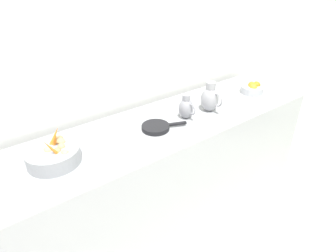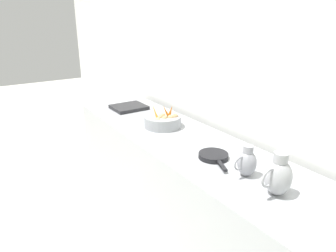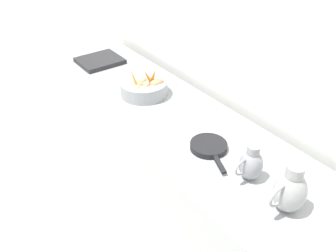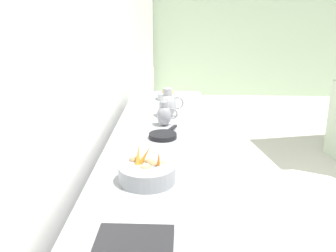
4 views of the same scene
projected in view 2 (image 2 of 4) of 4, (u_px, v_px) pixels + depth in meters
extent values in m
cube|color=white|center=(314.00, 78.00, 1.97)|extent=(0.10, 9.11, 3.00)
cube|color=#9EA0A5|center=(201.00, 203.00, 2.47)|extent=(0.72, 3.29, 0.93)
cylinder|color=gray|center=(163.00, 121.00, 2.75)|extent=(0.33, 0.33, 0.10)
torus|color=gray|center=(163.00, 126.00, 2.77)|extent=(0.19, 0.19, 0.01)
cone|color=orange|center=(170.00, 112.00, 2.72)|extent=(0.04, 0.10, 0.14)
cone|color=orange|center=(166.00, 112.00, 2.70)|extent=(0.10, 0.05, 0.14)
cone|color=orange|center=(155.00, 112.00, 2.70)|extent=(0.04, 0.10, 0.15)
ellipsoid|color=tan|center=(162.00, 115.00, 2.76)|extent=(0.06, 0.05, 0.05)
ellipsoid|color=tan|center=(171.00, 117.00, 2.70)|extent=(0.07, 0.06, 0.05)
ellipsoid|color=tan|center=(158.00, 120.00, 2.65)|extent=(0.05, 0.04, 0.04)
ellipsoid|color=tan|center=(165.00, 118.00, 2.69)|extent=(0.05, 0.05, 0.05)
ellipsoid|color=#9E7F56|center=(160.00, 118.00, 2.70)|extent=(0.05, 0.05, 0.04)
ellipsoid|color=#9E7F56|center=(175.00, 117.00, 2.72)|extent=(0.06, 0.05, 0.05)
ellipsoid|color=#939399|center=(278.00, 177.00, 1.70)|extent=(0.15, 0.15, 0.21)
cylinder|color=#939399|center=(281.00, 157.00, 1.66)|extent=(0.08, 0.08, 0.06)
torus|color=#939399|center=(269.00, 178.00, 1.65)|extent=(0.11, 0.01, 0.11)
ellipsoid|color=gray|center=(247.00, 163.00, 1.91)|extent=(0.12, 0.12, 0.17)
cylinder|color=gray|center=(248.00, 149.00, 1.87)|extent=(0.06, 0.06, 0.04)
torus|color=gray|center=(240.00, 164.00, 1.87)|extent=(0.09, 0.01, 0.09)
cube|color=#232326|center=(129.00, 107.00, 3.28)|extent=(0.34, 0.30, 0.04)
cylinder|color=black|center=(213.00, 156.00, 2.16)|extent=(0.21, 0.21, 0.03)
cube|color=black|center=(222.00, 166.00, 2.00)|extent=(0.07, 0.13, 0.02)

